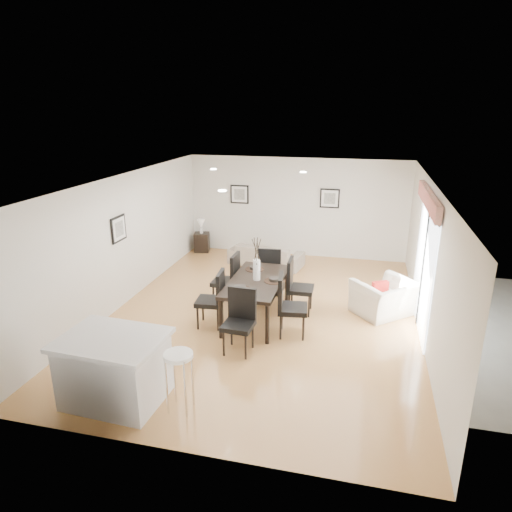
% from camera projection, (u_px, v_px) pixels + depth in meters
% --- Properties ---
extents(ground, '(8.00, 8.00, 0.00)m').
position_uv_depth(ground, '(264.00, 314.00, 9.23)').
color(ground, '#B7884B').
rests_on(ground, ground).
extents(wall_back, '(6.00, 0.04, 2.70)m').
position_uv_depth(wall_back, '(296.00, 207.00, 12.49)').
color(wall_back, silver).
rests_on(wall_back, ground).
extents(wall_front, '(6.00, 0.04, 2.70)m').
position_uv_depth(wall_front, '(186.00, 356.00, 5.11)').
color(wall_front, silver).
rests_on(wall_front, ground).
extents(wall_left, '(0.04, 8.00, 2.70)m').
position_uv_depth(wall_left, '(124.00, 240.00, 9.47)').
color(wall_left, silver).
rests_on(wall_left, ground).
extents(wall_right, '(0.04, 8.00, 2.70)m').
position_uv_depth(wall_right, '(428.00, 263.00, 8.13)').
color(wall_right, silver).
rests_on(wall_right, ground).
extents(ceiling, '(6.00, 8.00, 0.02)m').
position_uv_depth(ceiling, '(265.00, 181.00, 8.37)').
color(ceiling, white).
rests_on(ceiling, wall_back).
extents(sofa, '(2.03, 1.08, 0.56)m').
position_uv_depth(sofa, '(266.00, 255.00, 11.98)').
color(sofa, '#9F9181').
rests_on(sofa, ground).
extents(armchair, '(1.46, 1.45, 0.71)m').
position_uv_depth(armchair, '(384.00, 298.00, 9.12)').
color(armchair, beige).
rests_on(armchair, ground).
extents(dining_table, '(1.01, 1.99, 0.82)m').
position_uv_depth(dining_table, '(257.00, 284.00, 8.81)').
color(dining_table, black).
rests_on(dining_table, ground).
extents(dining_chair_wnear, '(0.54, 0.54, 1.10)m').
position_uv_depth(dining_chair_wnear, '(215.00, 296.00, 8.55)').
color(dining_chair_wnear, black).
rests_on(dining_chair_wnear, ground).
extents(dining_chair_wfar, '(0.52, 0.52, 1.14)m').
position_uv_depth(dining_chair_wfar, '(230.00, 277.00, 9.45)').
color(dining_chair_wfar, black).
rests_on(dining_chair_wfar, ground).
extents(dining_chair_enear, '(0.58, 0.58, 1.16)m').
position_uv_depth(dining_chair_enear, '(287.00, 302.00, 8.21)').
color(dining_chair_enear, black).
rests_on(dining_chair_enear, ground).
extents(dining_chair_efar, '(0.52, 0.52, 1.12)m').
position_uv_depth(dining_chair_efar, '(296.00, 283.00, 9.14)').
color(dining_chair_efar, black).
rests_on(dining_chair_efar, ground).
extents(dining_chair_head, '(0.52, 0.52, 1.10)m').
position_uv_depth(dining_chair_head, '(240.00, 317.00, 7.72)').
color(dining_chair_head, black).
rests_on(dining_chair_head, ground).
extents(dining_chair_foot, '(0.53, 0.53, 1.11)m').
position_uv_depth(dining_chair_foot, '(270.00, 269.00, 9.97)').
color(dining_chair_foot, black).
rests_on(dining_chair_foot, ground).
extents(vase, '(0.91, 1.49, 0.84)m').
position_uv_depth(vase, '(257.00, 261.00, 8.66)').
color(vase, white).
rests_on(vase, dining_table).
extents(coffee_table, '(1.03, 0.69, 0.39)m').
position_uv_depth(coffee_table, '(262.00, 281.00, 10.44)').
color(coffee_table, black).
rests_on(coffee_table, ground).
extents(side_table, '(0.48, 0.48, 0.54)m').
position_uv_depth(side_table, '(202.00, 242.00, 13.10)').
color(side_table, black).
rests_on(side_table, ground).
extents(table_lamp, '(0.21, 0.21, 0.40)m').
position_uv_depth(table_lamp, '(201.00, 224.00, 12.94)').
color(table_lamp, white).
rests_on(table_lamp, side_table).
extents(cushion, '(0.34, 0.25, 0.33)m').
position_uv_depth(cushion, '(380.00, 289.00, 8.98)').
color(cushion, '#9F1814').
rests_on(cushion, armchair).
extents(kitchen_island, '(1.47, 1.16, 0.99)m').
position_uv_depth(kitchen_island, '(115.00, 369.00, 6.41)').
color(kitchen_island, silver).
rests_on(kitchen_island, ground).
extents(bar_stool, '(0.40, 0.40, 0.88)m').
position_uv_depth(bar_stool, '(179.00, 362.00, 6.11)').
color(bar_stool, white).
rests_on(bar_stool, ground).
extents(framed_print_back_left, '(0.52, 0.04, 0.52)m').
position_uv_depth(framed_print_back_left, '(240.00, 194.00, 12.72)').
color(framed_print_back_left, black).
rests_on(framed_print_back_left, wall_back).
extents(framed_print_back_right, '(0.52, 0.04, 0.52)m').
position_uv_depth(framed_print_back_right, '(330.00, 198.00, 12.16)').
color(framed_print_back_right, black).
rests_on(framed_print_back_right, wall_back).
extents(framed_print_left_wall, '(0.04, 0.52, 0.52)m').
position_uv_depth(framed_print_left_wall, '(119.00, 229.00, 9.19)').
color(framed_print_left_wall, black).
rests_on(framed_print_left_wall, wall_left).
extents(sliding_door, '(0.12, 2.70, 2.57)m').
position_uv_depth(sliding_door, '(426.00, 241.00, 8.32)').
color(sliding_door, white).
rests_on(sliding_door, wall_right).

